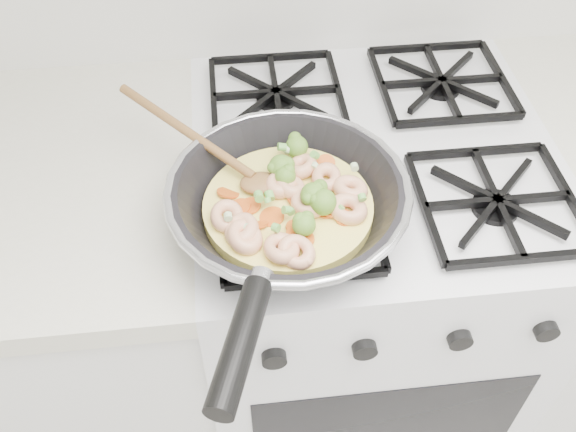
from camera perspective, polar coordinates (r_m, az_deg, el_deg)
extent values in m
cube|color=white|center=(1.40, 5.99, -8.02)|extent=(0.60, 0.60, 0.90)
cube|color=black|center=(1.05, 7.94, 6.31)|extent=(0.56, 0.56, 0.02)
torus|color=silver|center=(0.87, 0.00, 2.47)|extent=(0.34, 0.34, 0.01)
cylinder|color=black|center=(0.72, -4.32, -11.41)|extent=(0.09, 0.17, 0.03)
cylinder|color=#FFF16E|center=(0.90, 0.00, 0.72)|extent=(0.24, 0.24, 0.02)
ellipsoid|color=brown|center=(0.90, -2.53, 2.98)|extent=(0.07, 0.07, 0.02)
cylinder|color=brown|center=(0.96, -9.16, 7.56)|extent=(0.20, 0.19, 0.05)
torus|color=#E3AE86|center=(0.93, 1.25, 4.45)|extent=(0.07, 0.07, 0.03)
torus|color=#E3AE86|center=(0.87, 5.40, 0.60)|extent=(0.08, 0.08, 0.03)
torus|color=#E3AE86|center=(0.82, -0.58, -2.91)|extent=(0.06, 0.06, 0.02)
torus|color=#E3AE86|center=(0.84, -3.87, -1.90)|extent=(0.07, 0.07, 0.03)
torus|color=#E3AE86|center=(0.90, 5.59, 2.44)|extent=(0.07, 0.07, 0.02)
torus|color=#E3AE86|center=(0.88, 1.88, 1.20)|extent=(0.08, 0.08, 0.03)
torus|color=#E3AE86|center=(0.91, 3.45, 3.44)|extent=(0.06, 0.06, 0.02)
torus|color=#E3AE86|center=(0.84, -4.17, -1.29)|extent=(0.07, 0.06, 0.03)
torus|color=#E3AE86|center=(0.86, -5.50, 0.00)|extent=(0.06, 0.06, 0.03)
torus|color=#E3AE86|center=(0.90, 0.21, 2.64)|extent=(0.07, 0.07, 0.03)
torus|color=#E3AE86|center=(0.82, 0.78, -3.25)|extent=(0.08, 0.08, 0.03)
torus|color=#E3AE86|center=(0.90, -0.62, 2.86)|extent=(0.07, 0.07, 0.02)
ellipsoid|color=olive|center=(0.87, 2.27, 1.88)|extent=(0.05, 0.05, 0.04)
ellipsoid|color=olive|center=(0.91, -0.63, 4.42)|extent=(0.05, 0.05, 0.04)
ellipsoid|color=olive|center=(0.94, 0.79, 6.23)|extent=(0.04, 0.04, 0.03)
ellipsoid|color=olive|center=(0.83, 1.44, -0.78)|extent=(0.04, 0.04, 0.03)
ellipsoid|color=olive|center=(0.86, 3.17, 1.25)|extent=(0.05, 0.05, 0.04)
ellipsoid|color=olive|center=(0.90, -0.24, 3.60)|extent=(0.04, 0.04, 0.03)
cylinder|color=orange|center=(0.88, -4.51, 0.54)|extent=(0.04, 0.04, 0.01)
cylinder|color=orange|center=(0.87, 5.07, -0.15)|extent=(0.04, 0.04, 0.00)
cylinder|color=orange|center=(0.84, 1.40, -2.12)|extent=(0.04, 0.04, 0.01)
cylinder|color=orange|center=(0.88, 3.98, 0.41)|extent=(0.04, 0.04, 0.01)
cylinder|color=orange|center=(0.91, -0.91, 2.94)|extent=(0.04, 0.04, 0.00)
cylinder|color=orange|center=(0.86, -2.67, -0.71)|extent=(0.04, 0.04, 0.01)
cylinder|color=orange|center=(0.85, 0.83, -1.12)|extent=(0.03, 0.03, 0.01)
cylinder|color=orange|center=(0.85, 0.90, -1.77)|extent=(0.04, 0.04, 0.01)
cylinder|color=orange|center=(0.88, -4.38, 0.77)|extent=(0.04, 0.04, 0.01)
cylinder|color=orange|center=(0.88, 3.56, 0.70)|extent=(0.04, 0.04, 0.01)
cylinder|color=orange|center=(0.90, -5.39, 2.09)|extent=(0.04, 0.04, 0.01)
cylinder|color=orange|center=(0.95, 3.39, 4.74)|extent=(0.04, 0.04, 0.01)
cylinder|color=orange|center=(0.88, 3.50, 0.58)|extent=(0.04, 0.04, 0.01)
cylinder|color=orange|center=(0.88, -3.46, 0.90)|extent=(0.04, 0.04, 0.01)
cylinder|color=orange|center=(0.89, 0.87, 1.45)|extent=(0.03, 0.04, 0.01)
cylinder|color=orange|center=(0.87, -1.46, -0.08)|extent=(0.04, 0.04, 0.01)
cylinder|color=#BBDB9B|center=(0.93, -0.13, 5.98)|extent=(0.01, 0.01, 0.01)
cylinder|color=#67B146|center=(0.93, -0.55, 6.20)|extent=(0.01, 0.01, 0.01)
cylinder|color=#BBDB9B|center=(0.84, -3.65, -0.92)|extent=(0.01, 0.01, 0.01)
cylinder|color=#67B146|center=(0.86, 4.72, 0.66)|extent=(0.01, 0.01, 0.01)
cylinder|color=#67B146|center=(0.83, -1.09, -1.05)|extent=(0.01, 0.01, 0.01)
cylinder|color=#67B146|center=(0.87, 4.01, 1.39)|extent=(0.01, 0.01, 0.01)
cylinder|color=#67B146|center=(0.86, -2.63, 1.77)|extent=(0.01, 0.01, 0.01)
cylinder|color=#BBDB9B|center=(0.91, 2.38, 4.51)|extent=(0.01, 0.01, 0.01)
cylinder|color=#67B146|center=(0.86, 6.64, 1.67)|extent=(0.01, 0.01, 0.01)
cylinder|color=#67B146|center=(0.85, 0.24, 0.41)|extent=(0.01, 0.01, 0.01)
cylinder|color=#BBDB9B|center=(0.91, 5.96, 4.38)|extent=(0.01, 0.01, 0.01)
cylinder|color=#67B146|center=(0.93, 2.41, 5.47)|extent=(0.01, 0.01, 0.01)
cylinder|color=#67B146|center=(0.85, -0.15, 0.55)|extent=(0.01, 0.01, 0.01)
cylinder|color=#67B146|center=(0.86, -1.85, 1.42)|extent=(0.01, 0.01, 0.01)
cylinder|color=#67B146|center=(0.87, -1.66, 1.82)|extent=(0.01, 0.01, 0.01)
cylinder|color=#BBDB9B|center=(0.84, -5.39, -0.05)|extent=(0.01, 0.01, 0.01)
cylinder|color=#BBDB9B|center=(0.94, -0.22, 6.03)|extent=(0.01, 0.01, 0.01)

